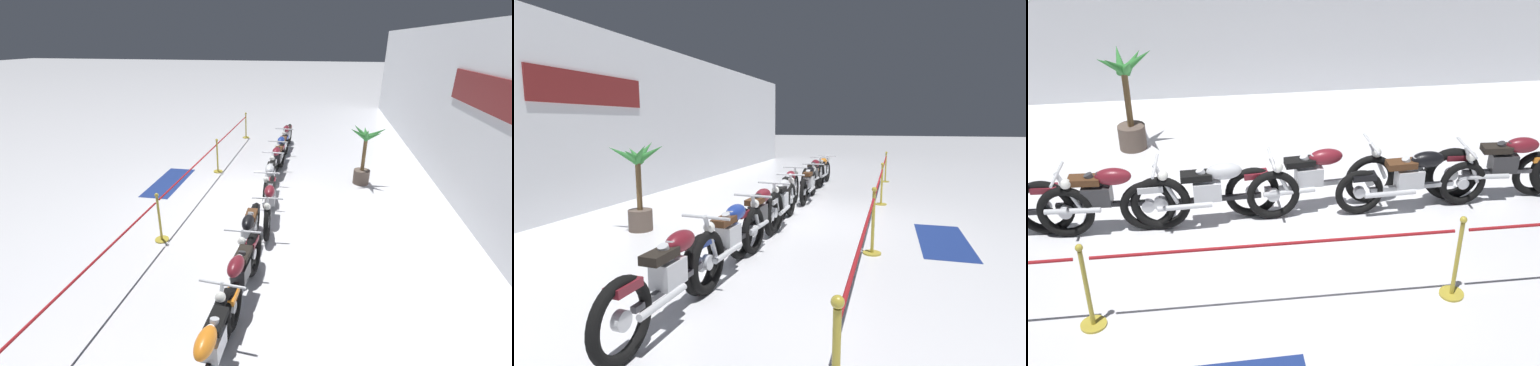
% 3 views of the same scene
% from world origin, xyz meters
% --- Properties ---
extents(ground_plane, '(120.00, 120.00, 0.00)m').
position_xyz_m(ground_plane, '(0.00, 0.00, 0.00)').
color(ground_plane, silver).
extents(back_wall, '(28.00, 0.29, 4.20)m').
position_xyz_m(back_wall, '(-0.00, 5.12, 2.10)').
color(back_wall, white).
rests_on(back_wall, ground).
extents(motorcycle_maroon_0, '(2.26, 0.62, 0.96)m').
position_xyz_m(motorcycle_maroon_0, '(-4.77, 0.48, 0.48)').
color(motorcycle_maroon_0, black).
rests_on(motorcycle_maroon_0, ground).
extents(motorcycle_blue_1, '(2.34, 0.62, 0.94)m').
position_xyz_m(motorcycle_blue_1, '(-3.27, 0.48, 0.47)').
color(motorcycle_blue_1, black).
rests_on(motorcycle_blue_1, ground).
extents(motorcycle_maroon_2, '(2.26, 0.62, 0.97)m').
position_xyz_m(motorcycle_maroon_2, '(-2.01, 0.49, 0.48)').
color(motorcycle_maroon_2, black).
rests_on(motorcycle_maroon_2, ground).
extents(motorcycle_silver_3, '(2.36, 0.62, 0.94)m').
position_xyz_m(motorcycle_silver_3, '(-0.62, 0.49, 0.47)').
color(motorcycle_silver_3, black).
rests_on(motorcycle_silver_3, ground).
extents(motorcycle_maroon_4, '(2.39, 0.62, 0.94)m').
position_xyz_m(motorcycle_maroon_4, '(0.76, 0.70, 0.47)').
color(motorcycle_maroon_4, black).
rests_on(motorcycle_maroon_4, ground).
extents(motorcycle_black_5, '(2.14, 0.62, 0.91)m').
position_xyz_m(motorcycle_black_5, '(2.10, 0.52, 0.46)').
color(motorcycle_black_5, black).
rests_on(motorcycle_black_5, ground).
extents(motorcycle_maroon_6, '(2.33, 0.62, 0.98)m').
position_xyz_m(motorcycle_maroon_6, '(3.48, 0.66, 0.48)').
color(motorcycle_maroon_6, black).
rests_on(motorcycle_maroon_6, ground).
extents(motorcycle_orange_7, '(2.35, 0.62, 0.92)m').
position_xyz_m(motorcycle_orange_7, '(4.79, 0.64, 0.46)').
color(motorcycle_orange_7, black).
rests_on(motorcycle_orange_7, ground).
extents(potted_palm_left_of_row, '(0.91, 1.04, 1.71)m').
position_xyz_m(potted_palm_left_of_row, '(-1.84, 2.93, 0.84)').
color(potted_palm_left_of_row, brown).
rests_on(potted_palm_left_of_row, ground).
extents(stanchion_far_left, '(12.16, 0.28, 1.05)m').
position_xyz_m(stanchion_far_left, '(-1.42, -1.34, 0.75)').
color(stanchion_far_left, gold).
rests_on(stanchion_far_left, ground).
extents(stanchion_mid_left, '(0.28, 0.28, 1.05)m').
position_xyz_m(stanchion_mid_left, '(-1.96, -1.34, 0.36)').
color(stanchion_mid_left, gold).
rests_on(stanchion_mid_left, ground).
extents(stanchion_mid_right, '(0.28, 0.28, 1.05)m').
position_xyz_m(stanchion_mid_right, '(2.02, -1.34, 0.36)').
color(stanchion_mid_right, gold).
rests_on(stanchion_mid_right, ground).
extents(stanchion_far_right, '(0.28, 0.28, 1.05)m').
position_xyz_m(stanchion_far_right, '(6.11, -1.34, 0.36)').
color(stanchion_far_right, gold).
rests_on(stanchion_far_right, ground).
extents(floor_banner, '(2.20, 0.86, 0.01)m').
position_xyz_m(floor_banner, '(-0.88, -2.47, 0.00)').
color(floor_banner, navy).
rests_on(floor_banner, ground).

